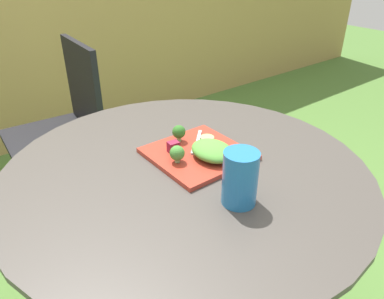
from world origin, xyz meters
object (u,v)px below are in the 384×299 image
at_px(salad_plate, 198,154).
at_px(fork, 197,144).
at_px(drinking_glass, 240,181).
at_px(patio_chair, 67,117).

bearing_deg(salad_plate, fork, 55.07).
xyz_separation_m(salad_plate, drinking_glass, (-0.06, -0.24, 0.06)).
bearing_deg(salad_plate, patio_chair, 92.23).
xyz_separation_m(patio_chair, salad_plate, (0.04, -1.03, 0.24)).
bearing_deg(fork, salad_plate, -124.93).
xyz_separation_m(patio_chair, fork, (0.06, -1.00, 0.25)).
bearing_deg(drinking_glass, salad_plate, 75.43).
distance_m(salad_plate, drinking_glass, 0.25).
distance_m(patio_chair, fork, 1.03).
height_order(patio_chair, salad_plate, patio_chair).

